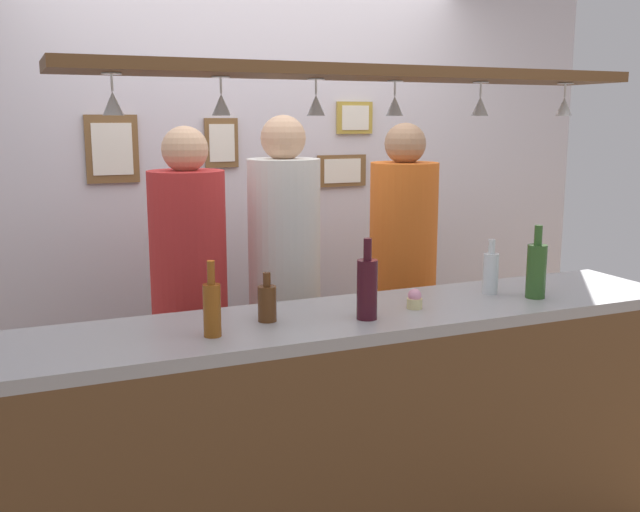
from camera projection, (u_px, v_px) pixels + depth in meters
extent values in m
cube|color=silver|center=(249.00, 203.00, 4.05)|extent=(4.40, 0.06, 2.60)
cube|color=#99999E|center=(367.00, 317.00, 2.79)|extent=(2.70, 0.55, 0.04)
cube|color=brown|center=(397.00, 472.00, 2.66)|extent=(2.65, 0.04, 0.99)
cube|color=brown|center=(363.00, 73.00, 2.67)|extent=(2.20, 0.36, 0.04)
cylinder|color=silver|center=(111.00, 74.00, 2.32)|extent=(0.06, 0.06, 0.00)
cylinder|color=silver|center=(112.00, 83.00, 2.32)|extent=(0.01, 0.01, 0.06)
cone|color=silver|center=(113.00, 103.00, 2.34)|extent=(0.07, 0.07, 0.08)
cylinder|color=silver|center=(221.00, 77.00, 2.52)|extent=(0.06, 0.06, 0.00)
cylinder|color=silver|center=(221.00, 85.00, 2.53)|extent=(0.01, 0.01, 0.06)
cone|color=silver|center=(221.00, 105.00, 2.54)|extent=(0.07, 0.07, 0.08)
cylinder|color=silver|center=(316.00, 79.00, 2.66)|extent=(0.06, 0.06, 0.00)
cylinder|color=silver|center=(316.00, 87.00, 2.66)|extent=(0.01, 0.01, 0.06)
cone|color=silver|center=(316.00, 105.00, 2.68)|extent=(0.07, 0.07, 0.08)
cylinder|color=silver|center=(395.00, 81.00, 2.80)|extent=(0.06, 0.06, 0.00)
cylinder|color=silver|center=(395.00, 89.00, 2.81)|extent=(0.01, 0.01, 0.06)
cone|color=silver|center=(395.00, 106.00, 2.82)|extent=(0.07, 0.07, 0.08)
cylinder|color=silver|center=(481.00, 82.00, 2.89)|extent=(0.06, 0.06, 0.00)
cylinder|color=silver|center=(481.00, 90.00, 2.89)|extent=(0.01, 0.01, 0.06)
cone|color=silver|center=(480.00, 106.00, 2.90)|extent=(0.07, 0.07, 0.08)
cylinder|color=silver|center=(565.00, 84.00, 2.98)|extent=(0.06, 0.06, 0.00)
cylinder|color=silver|center=(565.00, 90.00, 2.98)|extent=(0.01, 0.01, 0.06)
cone|color=silver|center=(564.00, 107.00, 3.00)|extent=(0.07, 0.07, 0.08)
cube|color=#2D334C|center=(194.00, 413.00, 3.40)|extent=(0.17, 0.18, 0.82)
cylinder|color=red|center=(188.00, 251.00, 3.25)|extent=(0.34, 0.34, 0.71)
sphere|color=tan|center=(185.00, 149.00, 3.17)|extent=(0.20, 0.20, 0.20)
cube|color=#2D334C|center=(286.00, 396.00, 3.57)|extent=(0.17, 0.18, 0.84)
cylinder|color=white|center=(284.00, 237.00, 3.43)|extent=(0.34, 0.34, 0.73)
sphere|color=tan|center=(283.00, 138.00, 3.34)|extent=(0.21, 0.21, 0.21)
cube|color=#2D334C|center=(400.00, 380.00, 3.82)|extent=(0.17, 0.18, 0.83)
cylinder|color=orange|center=(403.00, 234.00, 3.68)|extent=(0.34, 0.34, 0.72)
sphere|color=#9E7556|center=(405.00, 144.00, 3.60)|extent=(0.20, 0.20, 0.20)
cylinder|color=#512D14|center=(267.00, 304.00, 2.64)|extent=(0.07, 0.07, 0.13)
cylinder|color=#512D14|center=(267.00, 279.00, 2.62)|extent=(0.03, 0.03, 0.05)
cylinder|color=silver|center=(491.00, 274.00, 3.05)|extent=(0.06, 0.06, 0.17)
cylinder|color=silver|center=(492.00, 247.00, 3.03)|extent=(0.03, 0.03, 0.06)
cylinder|color=#2D5623|center=(536.00, 271.00, 2.98)|extent=(0.08, 0.08, 0.22)
cylinder|color=#2D5623|center=(538.00, 235.00, 2.95)|extent=(0.03, 0.03, 0.08)
cylinder|color=#380F19|center=(367.00, 290.00, 2.66)|extent=(0.08, 0.08, 0.22)
cylinder|color=#380F19|center=(368.00, 249.00, 2.63)|extent=(0.03, 0.03, 0.08)
cylinder|color=brown|center=(212.00, 310.00, 2.45)|extent=(0.06, 0.06, 0.18)
cylinder|color=brown|center=(211.00, 273.00, 2.43)|extent=(0.03, 0.03, 0.08)
cylinder|color=beige|center=(414.00, 303.00, 2.82)|extent=(0.06, 0.06, 0.04)
sphere|color=pink|center=(415.00, 295.00, 2.82)|extent=(0.05, 0.05, 0.05)
cube|color=#B29338|center=(355.00, 118.00, 4.17)|extent=(0.22, 0.02, 0.18)
cube|color=white|center=(355.00, 118.00, 4.16)|extent=(0.17, 0.01, 0.14)
cube|color=brown|center=(112.00, 149.00, 3.67)|extent=(0.26, 0.02, 0.34)
cube|color=white|center=(112.00, 149.00, 3.66)|extent=(0.20, 0.01, 0.26)
cube|color=brown|center=(221.00, 143.00, 3.88)|extent=(0.18, 0.02, 0.26)
cube|color=white|center=(222.00, 143.00, 3.87)|extent=(0.14, 0.01, 0.20)
cube|color=brown|center=(342.00, 171.00, 4.19)|extent=(0.30, 0.02, 0.18)
cube|color=white|center=(343.00, 171.00, 4.18)|extent=(0.23, 0.01, 0.14)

